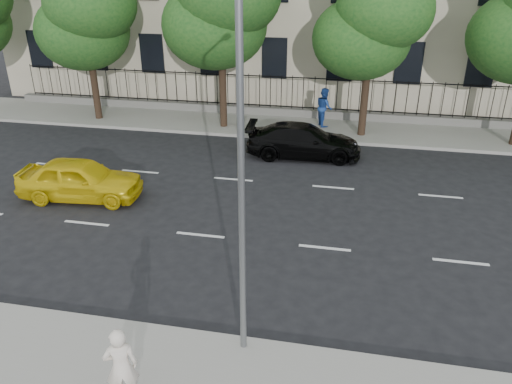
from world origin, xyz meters
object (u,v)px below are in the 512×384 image
street_light (247,129)px  black_sedan (304,141)px  woman_near (121,367)px  yellow_taxi (80,179)px

street_light → black_sedan: bearing=90.1°
woman_near → street_light: bearing=-154.6°
woman_near → black_sedan: bearing=-124.0°
street_light → woman_near: street_light is taller
street_light → yellow_taxi: bearing=141.5°
woman_near → yellow_taxi: bearing=-82.8°
black_sedan → woman_near: (-1.95, -14.36, 0.31)m
street_light → woman_near: (-1.97, -2.49, -4.11)m
yellow_taxi → black_sedan: 9.56m
black_sedan → woman_near: size_ratio=2.83×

